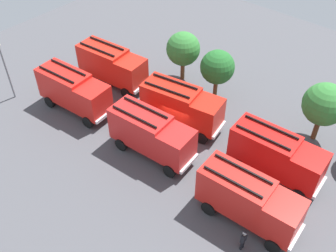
{
  "coord_description": "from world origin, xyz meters",
  "views": [
    {
      "loc": [
        15.78,
        -18.34,
        23.16
      ],
      "look_at": [
        0.0,
        0.0,
        1.4
      ],
      "focal_mm": 41.84,
      "sensor_mm": 36.0,
      "label": 1
    }
  ],
  "objects_px": {
    "fire_truck_5": "(276,154)",
    "fire_truck_1": "(151,133)",
    "fire_truck_4": "(181,105)",
    "tree_0": "(183,49)",
    "traffic_cone_0": "(318,163)",
    "lamppost": "(5,66)",
    "firefighter_1": "(127,60)",
    "tree_2": "(324,104)",
    "fire_truck_3": "(112,64)",
    "fire_truck_0": "(74,90)",
    "fire_truck_2": "(249,199)",
    "tree_1": "(217,67)",
    "firefighter_0": "(243,240)"
  },
  "relations": [
    {
      "from": "fire_truck_5",
      "to": "traffic_cone_0",
      "type": "distance_m",
      "value": 4.28
    },
    {
      "from": "fire_truck_3",
      "to": "traffic_cone_0",
      "type": "height_order",
      "value": "fire_truck_3"
    },
    {
      "from": "fire_truck_0",
      "to": "tree_0",
      "type": "xyz_separation_m",
      "value": [
        4.33,
        10.18,
        1.29
      ]
    },
    {
      "from": "fire_truck_2",
      "to": "tree_2",
      "type": "distance_m",
      "value": 10.87
    },
    {
      "from": "fire_truck_0",
      "to": "tree_0",
      "type": "bearing_deg",
      "value": 61.79
    },
    {
      "from": "firefighter_0",
      "to": "tree_1",
      "type": "relative_size",
      "value": 0.36
    },
    {
      "from": "fire_truck_4",
      "to": "lamppost",
      "type": "bearing_deg",
      "value": -163.24
    },
    {
      "from": "firefighter_1",
      "to": "tree_1",
      "type": "height_order",
      "value": "tree_1"
    },
    {
      "from": "traffic_cone_0",
      "to": "lamppost",
      "type": "xyz_separation_m",
      "value": [
        -26.07,
        -10.55,
        3.16
      ]
    },
    {
      "from": "firefighter_1",
      "to": "lamppost",
      "type": "distance_m",
      "value": 11.9
    },
    {
      "from": "tree_2",
      "to": "fire_truck_3",
      "type": "bearing_deg",
      "value": -163.65
    },
    {
      "from": "fire_truck_3",
      "to": "fire_truck_5",
      "type": "relative_size",
      "value": 1.01
    },
    {
      "from": "fire_truck_4",
      "to": "traffic_cone_0",
      "type": "distance_m",
      "value": 11.99
    },
    {
      "from": "firefighter_0",
      "to": "firefighter_1",
      "type": "distance_m",
      "value": 23.17
    },
    {
      "from": "fire_truck_1",
      "to": "fire_truck_3",
      "type": "xyz_separation_m",
      "value": [
        -9.58,
        4.74,
        0.0
      ]
    },
    {
      "from": "fire_truck_4",
      "to": "tree_2",
      "type": "xyz_separation_m",
      "value": [
        9.73,
        5.99,
        1.51
      ]
    },
    {
      "from": "fire_truck_3",
      "to": "tree_0",
      "type": "bearing_deg",
      "value": 40.53
    },
    {
      "from": "tree_2",
      "to": "fire_truck_0",
      "type": "bearing_deg",
      "value": -149.94
    },
    {
      "from": "lamppost",
      "to": "fire_truck_2",
      "type": "bearing_deg",
      "value": 6.18
    },
    {
      "from": "tree_0",
      "to": "tree_2",
      "type": "height_order",
      "value": "tree_2"
    },
    {
      "from": "fire_truck_1",
      "to": "firefighter_1",
      "type": "distance_m",
      "value": 12.93
    },
    {
      "from": "fire_truck_2",
      "to": "fire_truck_4",
      "type": "relative_size",
      "value": 0.98
    },
    {
      "from": "fire_truck_3",
      "to": "lamppost",
      "type": "height_order",
      "value": "lamppost"
    },
    {
      "from": "fire_truck_2",
      "to": "fire_truck_4",
      "type": "xyz_separation_m",
      "value": [
        -9.69,
        4.77,
        0.0
      ]
    },
    {
      "from": "fire_truck_5",
      "to": "tree_1",
      "type": "relative_size",
      "value": 1.49
    },
    {
      "from": "tree_2",
      "to": "firefighter_0",
      "type": "bearing_deg",
      "value": -85.22
    },
    {
      "from": "fire_truck_4",
      "to": "fire_truck_5",
      "type": "xyz_separation_m",
      "value": [
        9.04,
        0.09,
        0.0
      ]
    },
    {
      "from": "fire_truck_1",
      "to": "firefighter_0",
      "type": "distance_m",
      "value": 10.77
    },
    {
      "from": "fire_truck_4",
      "to": "tree_1",
      "type": "relative_size",
      "value": 1.53
    },
    {
      "from": "tree_2",
      "to": "firefighter_1",
      "type": "bearing_deg",
      "value": -172.08
    },
    {
      "from": "fire_truck_5",
      "to": "tree_0",
      "type": "relative_size",
      "value": 1.43
    },
    {
      "from": "firefighter_0",
      "to": "firefighter_1",
      "type": "relative_size",
      "value": 1.06
    },
    {
      "from": "fire_truck_2",
      "to": "fire_truck_4",
      "type": "height_order",
      "value": "same"
    },
    {
      "from": "traffic_cone_0",
      "to": "lamppost",
      "type": "bearing_deg",
      "value": -157.96
    },
    {
      "from": "fire_truck_0",
      "to": "fire_truck_2",
      "type": "relative_size",
      "value": 1.01
    },
    {
      "from": "fire_truck_0",
      "to": "lamppost",
      "type": "xyz_separation_m",
      "value": [
        -5.98,
        -2.75,
        1.33
      ]
    },
    {
      "from": "fire_truck_5",
      "to": "firefighter_1",
      "type": "xyz_separation_m",
      "value": [
        -19.04,
        3.15,
        -1.22
      ]
    },
    {
      "from": "fire_truck_0",
      "to": "tree_2",
      "type": "bearing_deg",
      "value": 24.88
    },
    {
      "from": "tree_0",
      "to": "fire_truck_1",
      "type": "bearing_deg",
      "value": -64.08
    },
    {
      "from": "firefighter_1",
      "to": "tree_1",
      "type": "relative_size",
      "value": 0.34
    },
    {
      "from": "fire_truck_5",
      "to": "fire_truck_1",
      "type": "bearing_deg",
      "value": -156.55
    },
    {
      "from": "fire_truck_1",
      "to": "tree_1",
      "type": "distance_m",
      "value": 9.62
    },
    {
      "from": "fire_truck_5",
      "to": "tree_0",
      "type": "height_order",
      "value": "tree_0"
    },
    {
      "from": "fire_truck_4",
      "to": "tree_0",
      "type": "xyz_separation_m",
      "value": [
        -4.33,
        5.52,
        1.29
      ]
    },
    {
      "from": "fire_truck_1",
      "to": "tree_0",
      "type": "xyz_separation_m",
      "value": [
        -4.77,
        9.81,
        1.29
      ]
    },
    {
      "from": "fire_truck_3",
      "to": "tree_1",
      "type": "bearing_deg",
      "value": 21.89
    },
    {
      "from": "fire_truck_1",
      "to": "traffic_cone_0",
      "type": "relative_size",
      "value": 11.29
    },
    {
      "from": "fire_truck_2",
      "to": "fire_truck_5",
      "type": "xyz_separation_m",
      "value": [
        -0.65,
        4.87,
        0.0
      ]
    },
    {
      "from": "fire_truck_4",
      "to": "firefighter_1",
      "type": "height_order",
      "value": "fire_truck_4"
    },
    {
      "from": "fire_truck_1",
      "to": "traffic_cone_0",
      "type": "height_order",
      "value": "fire_truck_1"
    }
  ]
}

